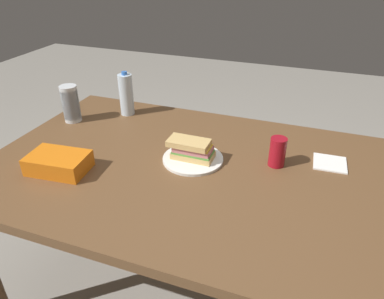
{
  "coord_description": "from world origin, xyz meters",
  "views": [
    {
      "loc": [
        -0.43,
        1.15,
        1.51
      ],
      "look_at": [
        0.0,
        -0.05,
        0.78
      ],
      "focal_mm": 33.53,
      "sensor_mm": 36.0,
      "label": 1
    }
  ],
  "objects_px": {
    "sandwich": "(191,149)",
    "chip_bag": "(58,163)",
    "paper_plate": "(192,159)",
    "soda_can_red": "(277,152)",
    "water_bottle_tall": "(126,94)",
    "dining_table": "(189,182)",
    "plastic_cup_stack": "(71,104)"
  },
  "relations": [
    {
      "from": "sandwich",
      "to": "chip_bag",
      "type": "distance_m",
      "value": 0.53
    },
    {
      "from": "paper_plate",
      "to": "soda_can_red",
      "type": "xyz_separation_m",
      "value": [
        -0.33,
        -0.08,
        0.05
      ]
    },
    {
      "from": "paper_plate",
      "to": "water_bottle_tall",
      "type": "height_order",
      "value": "water_bottle_tall"
    },
    {
      "from": "dining_table",
      "to": "soda_can_red",
      "type": "xyz_separation_m",
      "value": [
        -0.33,
        -0.13,
        0.14
      ]
    },
    {
      "from": "sandwich",
      "to": "soda_can_red",
      "type": "xyz_separation_m",
      "value": [
        -0.34,
        -0.08,
        0.01
      ]
    },
    {
      "from": "paper_plate",
      "to": "water_bottle_tall",
      "type": "distance_m",
      "value": 0.59
    },
    {
      "from": "dining_table",
      "to": "soda_can_red",
      "type": "height_order",
      "value": "soda_can_red"
    },
    {
      "from": "paper_plate",
      "to": "plastic_cup_stack",
      "type": "height_order",
      "value": "plastic_cup_stack"
    },
    {
      "from": "sandwich",
      "to": "dining_table",
      "type": "bearing_deg",
      "value": 99.76
    },
    {
      "from": "paper_plate",
      "to": "water_bottle_tall",
      "type": "bearing_deg",
      "value": -34.02
    },
    {
      "from": "water_bottle_tall",
      "to": "plastic_cup_stack",
      "type": "xyz_separation_m",
      "value": [
        0.22,
        0.17,
        -0.02
      ]
    },
    {
      "from": "chip_bag",
      "to": "water_bottle_tall",
      "type": "bearing_deg",
      "value": 85.8
    },
    {
      "from": "water_bottle_tall",
      "to": "dining_table",
      "type": "bearing_deg",
      "value": 142.44
    },
    {
      "from": "paper_plate",
      "to": "soda_can_red",
      "type": "distance_m",
      "value": 0.35
    },
    {
      "from": "paper_plate",
      "to": "chip_bag",
      "type": "distance_m",
      "value": 0.53
    },
    {
      "from": "dining_table",
      "to": "water_bottle_tall",
      "type": "relative_size",
      "value": 7.22
    },
    {
      "from": "chip_bag",
      "to": "water_bottle_tall",
      "type": "xyz_separation_m",
      "value": [
        0.01,
        -0.58,
        0.07
      ]
    },
    {
      "from": "dining_table",
      "to": "water_bottle_tall",
      "type": "xyz_separation_m",
      "value": [
        0.49,
        -0.37,
        0.19
      ]
    },
    {
      "from": "sandwich",
      "to": "plastic_cup_stack",
      "type": "height_order",
      "value": "plastic_cup_stack"
    },
    {
      "from": "sandwich",
      "to": "chip_bag",
      "type": "relative_size",
      "value": 0.79
    },
    {
      "from": "soda_can_red",
      "to": "plastic_cup_stack",
      "type": "bearing_deg",
      "value": -3.96
    },
    {
      "from": "chip_bag",
      "to": "plastic_cup_stack",
      "type": "height_order",
      "value": "plastic_cup_stack"
    },
    {
      "from": "sandwich",
      "to": "plastic_cup_stack",
      "type": "distance_m",
      "value": 0.71
    },
    {
      "from": "soda_can_red",
      "to": "plastic_cup_stack",
      "type": "relative_size",
      "value": 0.66
    },
    {
      "from": "soda_can_red",
      "to": "chip_bag",
      "type": "distance_m",
      "value": 0.87
    },
    {
      "from": "dining_table",
      "to": "soda_can_red",
      "type": "bearing_deg",
      "value": -158.5
    },
    {
      "from": "paper_plate",
      "to": "plastic_cup_stack",
      "type": "bearing_deg",
      "value": -12.35
    },
    {
      "from": "dining_table",
      "to": "sandwich",
      "type": "distance_m",
      "value": 0.14
    },
    {
      "from": "chip_bag",
      "to": "water_bottle_tall",
      "type": "height_order",
      "value": "water_bottle_tall"
    },
    {
      "from": "sandwich",
      "to": "water_bottle_tall",
      "type": "height_order",
      "value": "water_bottle_tall"
    },
    {
      "from": "sandwich",
      "to": "plastic_cup_stack",
      "type": "bearing_deg",
      "value": -12.56
    },
    {
      "from": "sandwich",
      "to": "chip_bag",
      "type": "xyz_separation_m",
      "value": [
        0.46,
        0.25,
        -0.02
      ]
    }
  ]
}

